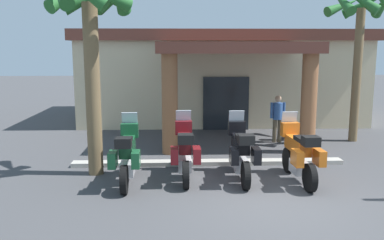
{
  "coord_description": "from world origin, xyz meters",
  "views": [
    {
      "loc": [
        -2.06,
        -8.46,
        3.26
      ],
      "look_at": [
        -1.54,
        3.28,
        1.2
      ],
      "focal_mm": 39.22,
      "sensor_mm": 36.0,
      "label": 1
    }
  ],
  "objects_px": {
    "motorcycle_maroon": "(185,151)",
    "motorcycle_black": "(241,152)",
    "motorcycle_green": "(127,155)",
    "motorcycle_orange": "(299,154)",
    "palm_tree_near_portico": "(361,20)",
    "palm_tree_roadside": "(91,26)",
    "motel_building": "(219,74)",
    "pedestrian": "(278,116)"
  },
  "relations": [
    {
      "from": "motorcycle_black",
      "to": "pedestrian",
      "type": "distance_m",
      "value": 4.47
    },
    {
      "from": "motorcycle_orange",
      "to": "pedestrian",
      "type": "xyz_separation_m",
      "value": [
        0.52,
        4.28,
        0.23
      ]
    },
    {
      "from": "motorcycle_maroon",
      "to": "pedestrian",
      "type": "distance_m",
      "value": 5.13
    },
    {
      "from": "motorcycle_orange",
      "to": "palm_tree_near_portico",
      "type": "distance_m",
      "value": 6.42
    },
    {
      "from": "pedestrian",
      "to": "palm_tree_near_portico",
      "type": "distance_m",
      "value": 4.2
    },
    {
      "from": "motel_building",
      "to": "motorcycle_green",
      "type": "relative_size",
      "value": 5.58
    },
    {
      "from": "motorcycle_maroon",
      "to": "palm_tree_roadside",
      "type": "xyz_separation_m",
      "value": [
        -2.27,
        0.49,
        3.05
      ]
    },
    {
      "from": "motorcycle_green",
      "to": "palm_tree_roadside",
      "type": "height_order",
      "value": "palm_tree_roadside"
    },
    {
      "from": "palm_tree_near_portico",
      "to": "palm_tree_roadside",
      "type": "bearing_deg",
      "value": -157.07
    },
    {
      "from": "pedestrian",
      "to": "motorcycle_green",
      "type": "bearing_deg",
      "value": 126.91
    },
    {
      "from": "palm_tree_near_portico",
      "to": "motorcycle_black",
      "type": "bearing_deg",
      "value": -138.34
    },
    {
      "from": "motorcycle_maroon",
      "to": "motorcycle_black",
      "type": "xyz_separation_m",
      "value": [
        1.39,
        -0.12,
        0.0
      ]
    },
    {
      "from": "motorcycle_orange",
      "to": "palm_tree_roadside",
      "type": "xyz_separation_m",
      "value": [
        -5.04,
        0.85,
        3.05
      ]
    },
    {
      "from": "pedestrian",
      "to": "palm_tree_near_portico",
      "type": "height_order",
      "value": "palm_tree_near_portico"
    },
    {
      "from": "motel_building",
      "to": "palm_tree_roadside",
      "type": "xyz_separation_m",
      "value": [
        -4.1,
        -8.84,
        1.73
      ]
    },
    {
      "from": "motorcycle_orange",
      "to": "pedestrian",
      "type": "height_order",
      "value": "pedestrian"
    },
    {
      "from": "motorcycle_maroon",
      "to": "motorcycle_orange",
      "type": "bearing_deg",
      "value": -97.76
    },
    {
      "from": "pedestrian",
      "to": "palm_tree_roadside",
      "type": "xyz_separation_m",
      "value": [
        -5.56,
        -3.43,
        2.81
      ]
    },
    {
      "from": "motorcycle_black",
      "to": "palm_tree_roadside",
      "type": "relative_size",
      "value": 0.43
    },
    {
      "from": "palm_tree_roadside",
      "to": "motorcycle_orange",
      "type": "bearing_deg",
      "value": -9.54
    },
    {
      "from": "motorcycle_maroon",
      "to": "palm_tree_roadside",
      "type": "bearing_deg",
      "value": 77.28
    },
    {
      "from": "motorcycle_maroon",
      "to": "motorcycle_green",
      "type": "bearing_deg",
      "value": 102.27
    },
    {
      "from": "motorcycle_orange",
      "to": "palm_tree_near_portico",
      "type": "xyz_separation_m",
      "value": [
        3.23,
        4.35,
        3.44
      ]
    },
    {
      "from": "palm_tree_near_portico",
      "to": "motel_building",
      "type": "bearing_deg",
      "value": 128.03
    },
    {
      "from": "motel_building",
      "to": "motorcycle_maroon",
      "type": "height_order",
      "value": "motel_building"
    },
    {
      "from": "motorcycle_green",
      "to": "motorcycle_orange",
      "type": "relative_size",
      "value": 1.0
    },
    {
      "from": "motel_building",
      "to": "motorcycle_green",
      "type": "height_order",
      "value": "motel_building"
    },
    {
      "from": "pedestrian",
      "to": "palm_tree_near_portico",
      "type": "bearing_deg",
      "value": -93.72
    },
    {
      "from": "motorcycle_green",
      "to": "palm_tree_near_portico",
      "type": "height_order",
      "value": "palm_tree_near_portico"
    },
    {
      "from": "motorcycle_green",
      "to": "pedestrian",
      "type": "xyz_separation_m",
      "value": [
        4.68,
        4.23,
        0.23
      ]
    },
    {
      "from": "motorcycle_green",
      "to": "palm_tree_near_portico",
      "type": "bearing_deg",
      "value": -60.23
    },
    {
      "from": "motorcycle_green",
      "to": "pedestrian",
      "type": "distance_m",
      "value": 6.32
    },
    {
      "from": "motorcycle_orange",
      "to": "pedestrian",
      "type": "bearing_deg",
      "value": -9.5
    },
    {
      "from": "motorcycle_black",
      "to": "motorcycle_orange",
      "type": "bearing_deg",
      "value": -99.49
    },
    {
      "from": "motorcycle_maroon",
      "to": "motorcycle_orange",
      "type": "height_order",
      "value": "same"
    },
    {
      "from": "motorcycle_green",
      "to": "motorcycle_black",
      "type": "distance_m",
      "value": 2.78
    },
    {
      "from": "motel_building",
      "to": "motorcycle_green",
      "type": "distance_m",
      "value": 10.25
    },
    {
      "from": "motorcycle_maroon",
      "to": "motorcycle_black",
      "type": "height_order",
      "value": "same"
    },
    {
      "from": "motorcycle_maroon",
      "to": "pedestrian",
      "type": "xyz_separation_m",
      "value": [
        3.29,
        3.92,
        0.23
      ]
    },
    {
      "from": "motorcycle_green",
      "to": "motorcycle_black",
      "type": "bearing_deg",
      "value": -86.41
    },
    {
      "from": "motorcycle_orange",
      "to": "pedestrian",
      "type": "relative_size",
      "value": 1.37
    },
    {
      "from": "motorcycle_maroon",
      "to": "motel_building",
      "type": "bearing_deg",
      "value": -11.56
    }
  ]
}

